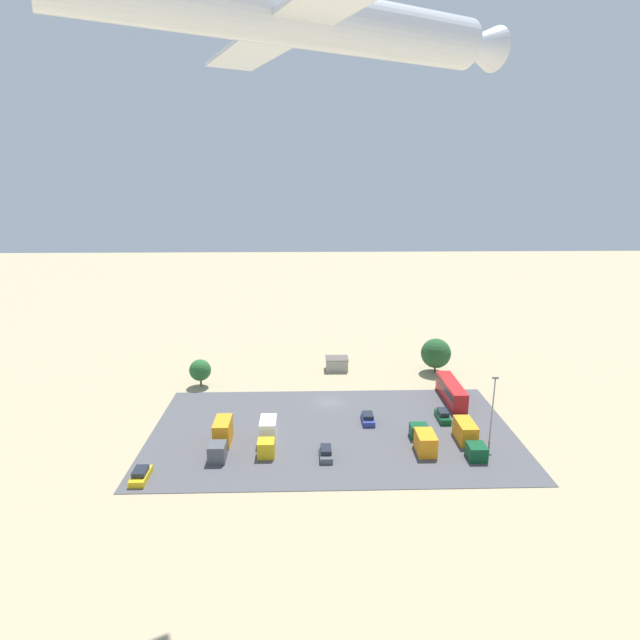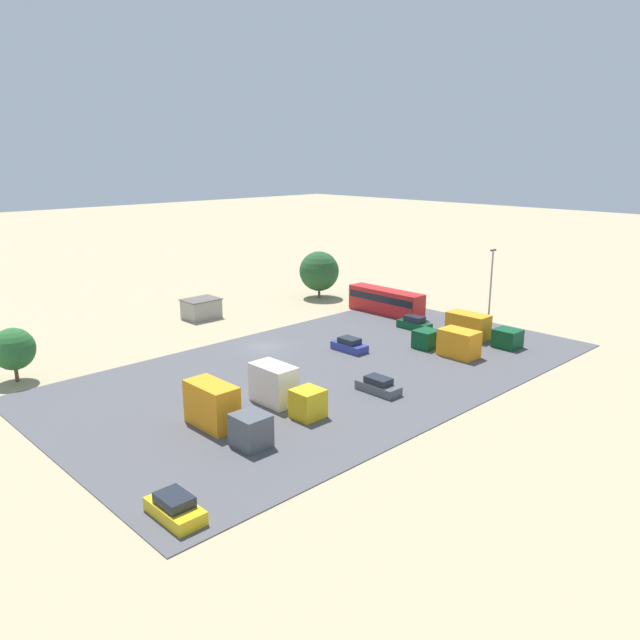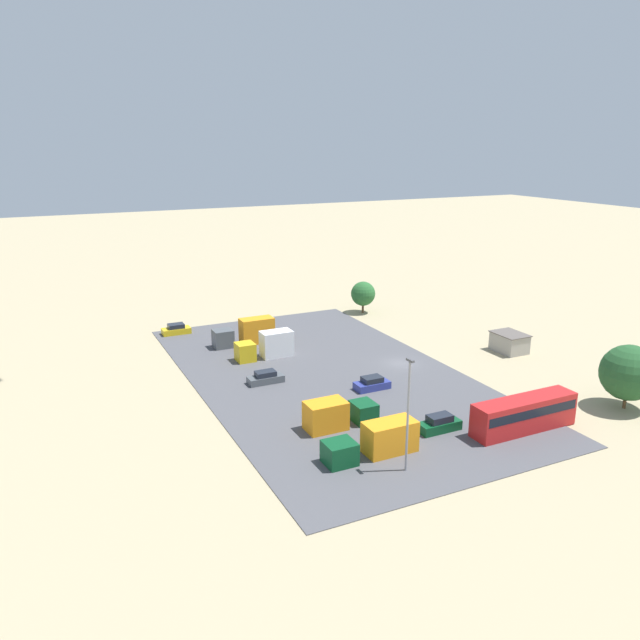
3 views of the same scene
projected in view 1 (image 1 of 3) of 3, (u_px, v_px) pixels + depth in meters
ground_plane at (329, 403)px, 87.18m from camera, size 400.00×400.00×0.00m
parking_lot_surface at (332, 431)px, 76.98m from camera, size 55.61×30.93×0.08m
shed_building at (337, 364)px, 102.27m from camera, size 4.63×3.62×2.61m
bus at (451, 391)px, 87.59m from camera, size 2.60×11.40×3.33m
parked_car_0 at (141, 475)px, 64.22m from camera, size 1.96×4.10×1.50m
parked_car_1 at (326, 453)px, 69.59m from camera, size 1.76×4.24×1.45m
parked_car_2 at (368, 418)px, 79.75m from camera, size 1.89×4.08×1.48m
parked_car_3 at (443, 416)px, 80.53m from camera, size 1.71×4.35×1.66m
parked_truck_0 at (221, 437)px, 71.87m from camera, size 2.33×8.64×3.55m
parked_truck_1 at (268, 435)px, 72.53m from camera, size 2.37×7.60×3.42m
parked_truck_2 at (424, 439)px, 71.82m from camera, size 2.57×7.42×2.89m
parked_truck_3 at (468, 437)px, 72.53m from camera, size 2.47×8.97×2.94m
tree_near_shed at (200, 370)px, 93.39m from camera, size 4.04×4.04×5.28m
tree_apron_mid at (436, 353)px, 100.24m from camera, size 5.97×5.97×7.03m
light_pole_lot_centre at (493, 407)px, 72.41m from camera, size 0.90×0.28×10.20m
airplane at (310, 19)px, 34.45m from camera, size 32.71×27.19×8.50m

